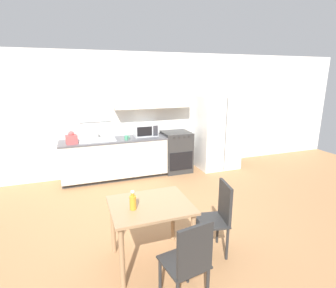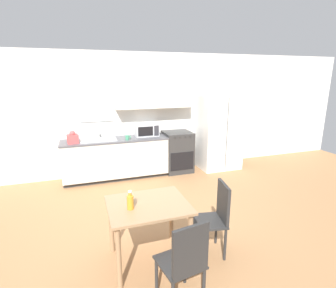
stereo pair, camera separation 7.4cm
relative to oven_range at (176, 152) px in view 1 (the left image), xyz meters
The scene contains 13 objects.
ground_plane 2.33m from the oven_range, 121.79° to the right, with size 12.00×12.00×0.00m, color #9E7047.
wall_back 1.50m from the oven_range, 164.47° to the left, with size 12.00×0.38×2.70m.
kitchen_counter 1.43m from the oven_range, behind, with size 2.23×0.63×0.88m.
oven_range is the anchor object (origin of this frame).
refrigerator 1.12m from the oven_range, ahead, with size 0.95×0.77×1.76m.
kitchen_sink 1.82m from the oven_range, behind, with size 0.73×0.43×0.20m.
microwave 0.91m from the oven_range, behind, with size 0.51×0.36×0.28m.
coffee_mug 1.28m from the oven_range, behind, with size 0.11×0.08×0.09m.
grocery_bag_0 2.33m from the oven_range, behind, with size 0.23×0.21×0.26m.
dining_table 3.18m from the oven_range, 116.80° to the right, with size 0.92×0.76×0.76m.
dining_chair_near 3.81m from the oven_range, 109.54° to the right, with size 0.46×0.46×0.93m.
dining_chair_side 3.00m from the oven_range, 101.49° to the right, with size 0.47×0.47×0.93m.
drink_bottle 3.35m from the oven_range, 119.65° to the right, with size 0.07×0.07×0.22m.
Camera 1 is at (-0.96, -3.54, 2.18)m, focal length 28.00 mm.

